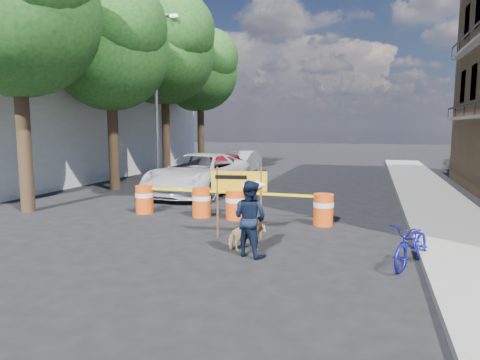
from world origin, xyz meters
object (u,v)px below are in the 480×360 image
Objects in this scene: detour_sign at (246,187)px; sedan_silver at (240,163)px; barrel_mid_right at (235,204)px; pedestrian at (250,218)px; barrel_far_right at (323,209)px; dog at (247,236)px; bicycle at (413,225)px; barrel_mid_left at (201,202)px; suv_white at (200,174)px; barrel_far_left at (144,199)px; sedan_red at (223,169)px.

sedan_silver is at bearing 98.72° from detour_sign.
pedestrian is (1.42, -3.37, 0.36)m from barrel_mid_right.
sedan_silver is at bearing 106.31° from barrel_mid_right.
barrel_far_right reaches higher than dog.
bicycle is 3.49m from dog.
barrel_mid_left is 4.56m from suv_white.
barrel_mid_right is 0.15× the size of suv_white.
barrel_mid_right is at bearing 179.59° from barrel_far_right.
barrel_mid_left is 4.23m from pedestrian.
barrel_far_right is at bearing -0.11° from barrel_far_left.
detour_sign is 14.07m from sedan_silver.
barrel_far_left is 4.56m from detour_sign.
sedan_silver is (-4.74, 14.74, -0.14)m from pedestrian.
barrel_mid_right is 7.62m from sedan_red.
pedestrian reaches higher than dog.
barrel_far_left is 0.20× the size of sedan_red.
sedan_silver is (-8.05, 14.47, -0.17)m from bicycle.
dog is (-0.15, 0.28, -0.48)m from pedestrian.
suv_white reaches higher than pedestrian.
sedan_silver is (-3.33, 11.37, 0.21)m from barrel_mid_right.
bicycle is (3.30, 0.27, 0.03)m from pedestrian.
dog is at bearing -42.14° from pedestrian.
barrel_mid_right is (1.10, -0.01, 0.00)m from barrel_mid_left.
sedan_red is 1.09× the size of sedan_silver.
barrel_mid_left is at bearing -63.10° from suv_white.
pedestrian is at bearing -109.92° from barrel_far_right.
barrel_far_left is 0.22× the size of sedan_silver.
barrel_mid_right and barrel_far_right have the same top height.
dog is 0.20× the size of sedan_silver.
bicycle is at bearing -21.69° from barrel_far_left.
pedestrian reaches higher than barrel_far_right.
barrel_far_right is at bearing -61.03° from sedan_silver.
barrel_far_right is (5.70, -0.01, 0.00)m from barrel_far_left.
sedan_red reaches higher than barrel_far_left.
pedestrian is 8.70m from suv_white.
barrel_mid_left is 3.00m from detour_sign.
barrel_mid_right is 2.63m from barrel_far_right.
suv_white is (-7.61, 7.29, -0.02)m from bicycle.
pedestrian is (4.48, -3.37, 0.36)m from barrel_far_left.
suv_white is at bearing -98.06° from sedan_red.
barrel_mid_right is 3.68m from pedestrian.
bicycle is 0.41× the size of sedan_silver.
detour_sign reaches higher than suv_white.
barrel_mid_right is 1.00× the size of barrel_far_right.
barrel_mid_left is at bearing -77.56° from sedan_silver.
barrel_mid_right is at bearing -72.34° from sedan_silver.
bicycle is 10.54m from suv_white.
sedan_red reaches higher than sedan_silver.
sedan_red reaches higher than dog.
sedan_red is at bearing 93.56° from suv_white.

